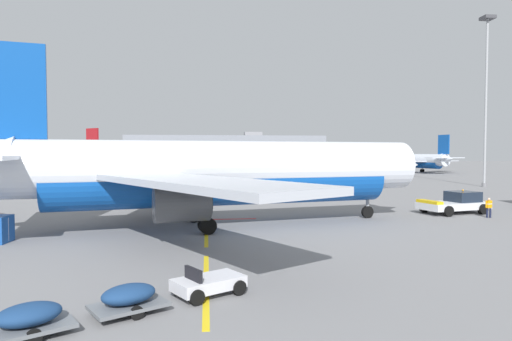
% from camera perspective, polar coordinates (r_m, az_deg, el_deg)
% --- Properties ---
extents(ground, '(400.00, 400.00, 0.00)m').
position_cam_1_polar(ground, '(57.80, 15.98, -3.05)').
color(ground, slate).
extents(apron_paint_markings, '(8.00, 93.25, 0.01)m').
position_cam_1_polar(apron_paint_markings, '(49.86, -6.42, -3.82)').
color(apron_paint_markings, yellow).
rests_on(apron_paint_markings, ground).
extents(airliner_foreground, '(34.60, 33.85, 12.20)m').
position_cam_1_polar(airliner_foreground, '(31.94, -4.89, -0.19)').
color(airliner_foreground, silver).
rests_on(airliner_foreground, ground).
extents(pushback_tug, '(6.51, 4.27, 2.08)m').
position_cam_1_polar(pushback_tug, '(42.68, 24.38, -3.85)').
color(pushback_tug, silver).
rests_on(pushback_tug, ground).
extents(airliner_mid_left, '(25.20, 23.33, 10.12)m').
position_cam_1_polar(airliner_mid_left, '(84.27, -16.04, 0.85)').
color(airliner_mid_left, silver).
rests_on(airliner_mid_left, ground).
extents(airliner_far_center, '(26.59, 27.32, 9.70)m').
position_cam_1_polar(airliner_far_center, '(126.14, 19.69, 1.22)').
color(airliner_far_center, silver).
rests_on(airliner_far_center, ground).
extents(baggage_train, '(10.66, 7.29, 1.14)m').
position_cam_1_polar(baggage_train, '(15.35, -21.46, -16.15)').
color(baggage_train, silver).
rests_on(baggage_train, ground).
extents(ground_crew_worker, '(0.66, 0.38, 1.64)m').
position_cam_1_polar(ground_crew_worker, '(40.93, 27.90, -4.14)').
color(ground_crew_worker, '#191E38').
rests_on(ground_crew_worker, ground).
extents(apron_light_mast_far, '(1.80, 1.80, 26.29)m').
position_cam_1_polar(apron_light_mast_far, '(78.03, 27.64, 10.11)').
color(apron_light_mast_far, slate).
rests_on(apron_light_mast_far, ground).
extents(terminal_satellite, '(64.33, 26.70, 12.39)m').
position_cam_1_polar(terminal_satellite, '(153.02, -3.98, 2.38)').
color(terminal_satellite, gray).
rests_on(terminal_satellite, ground).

